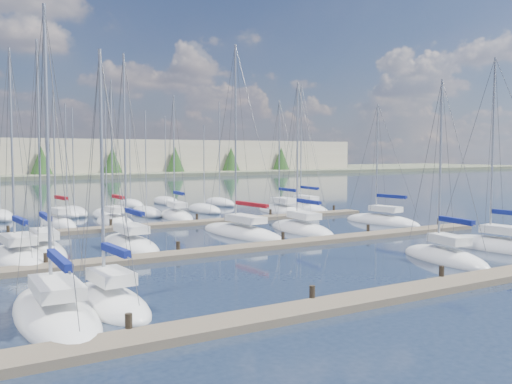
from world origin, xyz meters
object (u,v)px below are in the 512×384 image
sailboat_m (382,221)px  sailboat_e (445,258)px  sailboat_k (242,233)px  sailboat_h (18,258)px  sailboat_r (304,208)px  sailboat_b (55,315)px  sailboat_n (58,223)px  sailboat_o (115,222)px  sailboat_j (130,245)px  sailboat_q (282,211)px  sailboat_c (109,302)px  sailboat_p (176,216)px  sailboat_f (501,247)px  sailboat_i (44,251)px  sailboat_l (301,229)px

sailboat_m → sailboat_e: bearing=-129.2°
sailboat_k → sailboat_e: size_ratio=1.35×
sailboat_h → sailboat_k: bearing=4.2°
sailboat_h → sailboat_r: bearing=23.0°
sailboat_h → sailboat_b: sailboat_h is taller
sailboat_n → sailboat_o: sailboat_o is taller
sailboat_j → sailboat_m: sailboat_j is taller
sailboat_n → sailboat_q: 23.09m
sailboat_c → sailboat_e: 20.09m
sailboat_n → sailboat_p: bearing=-6.9°
sailboat_h → sailboat_e: 25.48m
sailboat_f → sailboat_c: 26.44m
sailboat_r → sailboat_c: bearing=-131.8°
sailboat_k → sailboat_j: (-9.38, -1.01, -0.00)m
sailboat_i → sailboat_c: sailboat_i is taller
sailboat_f → sailboat_j: 24.86m
sailboat_b → sailboat_e: 22.40m
sailboat_h → sailboat_m: bearing=0.9°
sailboat_k → sailboat_c: (-15.05, -14.92, -0.00)m
sailboat_i → sailboat_o: 15.14m
sailboat_n → sailboat_r: 26.97m
sailboat_k → sailboat_h: 16.77m
sailboat_b → sailboat_n: size_ratio=1.03×
sailboat_b → sailboat_c: bearing=17.5°
sailboat_l → sailboat_j: sailboat_j is taller
sailboat_h → sailboat_n: sailboat_h is taller
sailboat_l → sailboat_k: (-5.31, 0.56, 0.01)m
sailboat_k → sailboat_b: bearing=-142.0°
sailboat_b → sailboat_c: (2.31, 0.62, 0.01)m
sailboat_l → sailboat_r: sailboat_r is taller
sailboat_m → sailboat_c: (-29.80, -14.87, 0.01)m
sailboat_m → sailboat_k: bearing=172.9°
sailboat_f → sailboat_m: (3.36, 14.63, -0.00)m
sailboat_k → sailboat_i: sailboat_k is taller
sailboat_b → sailboat_m: size_ratio=1.12×
sailboat_m → sailboat_j: bearing=175.4°
sailboat_l → sailboat_k: bearing=178.7°
sailboat_h → sailboat_b: 13.53m
sailboat_p → sailboat_h: bearing=-130.6°
sailboat_l → sailboat_p: sailboat_l is taller
sailboat_f → sailboat_h: bearing=149.8°
sailboat_o → sailboat_r: bearing=4.2°
sailboat_k → sailboat_o: 13.55m
sailboat_q → sailboat_c: (-27.21, -27.25, 0.01)m
sailboat_i → sailboat_b: sailboat_i is taller
sailboat_c → sailboat_p: 32.36m
sailboat_j → sailboat_q: (21.54, 13.35, -0.01)m
sailboat_m → sailboat_c: size_ratio=1.01×
sailboat_f → sailboat_p: bearing=105.4°
sailboat_j → sailboat_r: sailboat_r is taller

